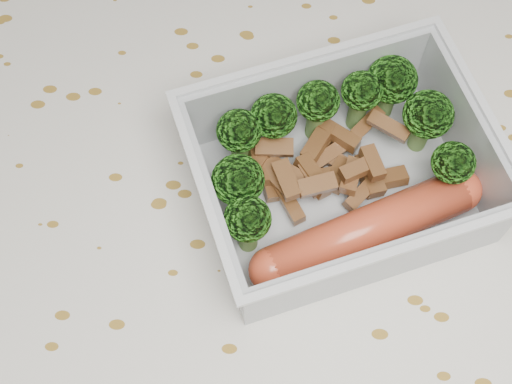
{
  "coord_description": "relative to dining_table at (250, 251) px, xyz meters",
  "views": [
    {
      "loc": [
        0.01,
        -0.18,
        1.16
      ],
      "look_at": [
        0.0,
        -0.0,
        0.78
      ],
      "focal_mm": 50.0,
      "sensor_mm": 36.0,
      "label": 1
    }
  ],
  "objects": [
    {
      "name": "meat_pile",
      "position": [
        0.05,
        0.02,
        0.11
      ],
      "size": [
        0.1,
        0.08,
        0.03
      ],
      "color": "brown",
      "rests_on": "lunch_container"
    },
    {
      "name": "sausage",
      "position": [
        0.07,
        -0.02,
        0.11
      ],
      "size": [
        0.14,
        0.08,
        0.03
      ],
      "color": "#CA4728",
      "rests_on": "lunch_container"
    },
    {
      "name": "dining_table",
      "position": [
        0.0,
        0.0,
        0.0
      ],
      "size": [
        1.4,
        0.9,
        0.75
      ],
      "color": "brown",
      "rests_on": "ground"
    },
    {
      "name": "tablecloth",
      "position": [
        0.0,
        0.0,
        0.05
      ],
      "size": [
        1.46,
        0.96,
        0.19
      ],
      "color": "silver",
      "rests_on": "dining_table"
    },
    {
      "name": "lunch_container",
      "position": [
        0.06,
        0.01,
        0.11
      ],
      "size": [
        0.21,
        0.19,
        0.06
      ],
      "color": "silver",
      "rests_on": "tablecloth"
    },
    {
      "name": "broccoli_florets",
      "position": [
        0.05,
        0.03,
        0.13
      ],
      "size": [
        0.15,
        0.13,
        0.05
      ],
      "color": "#608C3F",
      "rests_on": "lunch_container"
    }
  ]
}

